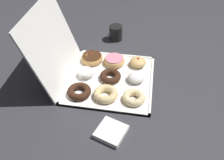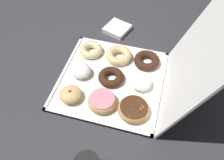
{
  "view_description": "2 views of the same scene",
  "coord_description": "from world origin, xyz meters",
  "views": [
    {
      "loc": [
        -0.95,
        -0.17,
        0.86
      ],
      "look_at": [
        -0.06,
        -0.02,
        0.05
      ],
      "focal_mm": 39.62,
      "sensor_mm": 36.0,
      "label": 1
    },
    {
      "loc": [
        0.62,
        0.18,
        0.82
      ],
      "look_at": [
        0.02,
        0.01,
        0.03
      ],
      "focal_mm": 38.43,
      "sensor_mm": 36.0,
      "label": 2
    }
  ],
  "objects": [
    {
      "name": "powdered_filled_donut_1",
      "position": [
        0.01,
        -0.13,
        0.03
      ],
      "size": [
        0.09,
        0.09,
        0.05
      ],
      "color": "white",
      "rests_on": "donut_box"
    },
    {
      "name": "sprinkle_donut_8",
      "position": [
        0.13,
        0.13,
        0.03
      ],
      "size": [
        0.12,
        0.12,
        0.04
      ],
      "color": "tan",
      "rests_on": "donut_box"
    },
    {
      "name": "donut_box",
      "position": [
        0.0,
        0.0,
        0.01
      ],
      "size": [
        0.44,
        0.44,
        0.01
      ],
      "color": "white",
      "rests_on": "ground"
    },
    {
      "name": "napkin_stack",
      "position": [
        -0.33,
        -0.06,
        0.01
      ],
      "size": [
        0.15,
        0.15,
        0.02
      ],
      "primitive_type": "cube",
      "rotation": [
        0.0,
        0.0,
        -0.33
      ],
      "color": "white",
      "rests_on": "ground"
    },
    {
      "name": "powdered_filled_donut_7",
      "position": [
        -0.0,
        0.13,
        0.03
      ],
      "size": [
        0.09,
        0.09,
        0.05
      ],
      "color": "white",
      "rests_on": "donut_box"
    },
    {
      "name": "cruller_donut_3",
      "position": [
        -0.13,
        0.0,
        0.03
      ],
      "size": [
        0.12,
        0.12,
        0.04
      ],
      "color": "#EACC8C",
      "rests_on": "donut_box"
    },
    {
      "name": "box_lid_open",
      "position": [
        0.0,
        0.28,
        0.19
      ],
      "size": [
        0.44,
        0.13,
        0.38
      ],
      "primitive_type": "cube",
      "rotation": [
        1.25,
        0.0,
        0.0
      ],
      "color": "white",
      "rests_on": "ground"
    },
    {
      "name": "chocolate_cake_ring_donut_6",
      "position": [
        -0.14,
        0.13,
        0.03
      ],
      "size": [
        0.12,
        0.12,
        0.03
      ],
      "color": "#381E11",
      "rests_on": "donut_box"
    },
    {
      "name": "cruller_donut_0",
      "position": [
        -0.13,
        -0.13,
        0.03
      ],
      "size": [
        0.11,
        0.11,
        0.04
      ],
      "color": "beige",
      "rests_on": "donut_box"
    },
    {
      "name": "ground_plane",
      "position": [
        0.0,
        0.0,
        0.0
      ],
      "size": [
        3.0,
        3.0,
        0.0
      ],
      "primitive_type": "plane",
      "color": "#333338"
    },
    {
      "name": "chocolate_cake_ring_donut_4",
      "position": [
        -0.0,
        0.0,
        0.03
      ],
      "size": [
        0.11,
        0.11,
        0.03
      ],
      "color": "#381E11",
      "rests_on": "donut_box"
    },
    {
      "name": "pink_frosted_donut_5",
      "position": [
        0.13,
        -0.0,
        0.03
      ],
      "size": [
        0.12,
        0.12,
        0.04
      ],
      "color": "tan",
      "rests_on": "donut_box"
    },
    {
      "name": "jelly_filled_donut_2",
      "position": [
        0.13,
        -0.13,
        0.03
      ],
      "size": [
        0.09,
        0.09,
        0.05
      ],
      "color": "#E5B770",
      "rests_on": "donut_box"
    }
  ]
}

